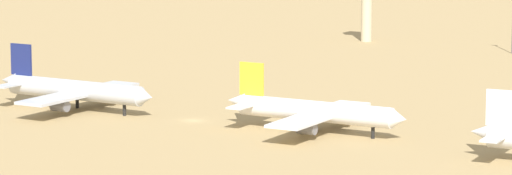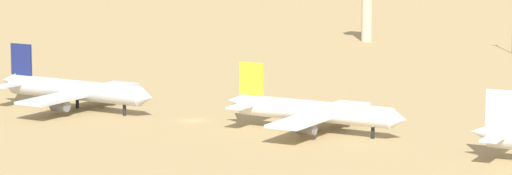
% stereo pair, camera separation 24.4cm
% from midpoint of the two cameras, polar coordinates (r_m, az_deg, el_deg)
% --- Properties ---
extents(ground, '(4000.00, 4000.00, 0.00)m').
position_cam_midpoint_polar(ground, '(270.13, -2.67, -1.40)').
color(ground, tan).
extents(parked_jet_navy_3, '(39.26, 32.86, 13.00)m').
position_cam_midpoint_polar(parked_jet_navy_3, '(283.63, -7.67, -0.10)').
color(parked_jet_navy_3, silver).
rests_on(parked_jet_navy_3, ground).
extents(parked_jet_yellow_4, '(37.82, 31.75, 12.50)m').
position_cam_midpoint_polar(parked_jet_yellow_4, '(257.03, 2.40, -1.00)').
color(parked_jet_yellow_4, white).
rests_on(parked_jet_yellow_4, ground).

